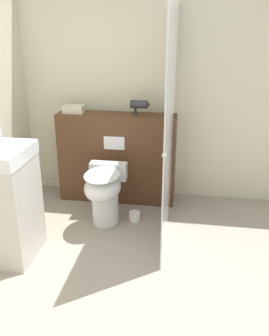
{
  "coord_description": "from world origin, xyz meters",
  "views": [
    {
      "loc": [
        0.54,
        -1.88,
        1.9
      ],
      "look_at": [
        0.05,
        1.27,
        0.64
      ],
      "focal_mm": 40.0,
      "sensor_mm": 36.0,
      "label": 1
    }
  ],
  "objects": [
    {
      "name": "hair_drier",
      "position": [
        0.01,
        1.91,
        1.09
      ],
      "size": [
        0.21,
        0.08,
        0.15
      ],
      "color": "#2D2D33",
      "rests_on": "partition_panel"
    },
    {
      "name": "toilet",
      "position": [
        -0.26,
        1.33,
        0.35
      ],
      "size": [
        0.37,
        0.56,
        0.57
      ],
      "color": "white",
      "rests_on": "ground_plane"
    },
    {
      "name": "spare_toilet_roll",
      "position": [
        0.03,
        1.43,
        0.05
      ],
      "size": [
        0.11,
        0.11,
        0.09
      ],
      "color": "white",
      "rests_on": "ground_plane"
    },
    {
      "name": "partition_panel",
      "position": [
        -0.24,
        1.9,
        0.49
      ],
      "size": [
        1.27,
        0.29,
        0.98
      ],
      "color": "#51331E",
      "rests_on": "ground_plane"
    },
    {
      "name": "folded_towel",
      "position": [
        -0.7,
        1.89,
        1.02
      ],
      "size": [
        0.22,
        0.14,
        0.08
      ],
      "color": "beige",
      "rests_on": "partition_panel"
    },
    {
      "name": "wall_back",
      "position": [
        0.0,
        2.14,
        1.25
      ],
      "size": [
        8.0,
        0.06,
        2.5
      ],
      "color": "beige",
      "rests_on": "ground_plane"
    },
    {
      "name": "shower_glass",
      "position": [
        0.36,
        1.38,
        1.02
      ],
      "size": [
        0.04,
        1.46,
        2.05
      ],
      "color": "silver",
      "rests_on": "ground_plane"
    },
    {
      "name": "sink_vanity",
      "position": [
        -0.97,
        0.69,
        0.49
      ],
      "size": [
        0.53,
        0.52,
        1.12
      ],
      "color": "beige",
      "rests_on": "ground_plane"
    },
    {
      "name": "ground_plane",
      "position": [
        0.0,
        0.0,
        0.0
      ],
      "size": [
        12.0,
        12.0,
        0.0
      ],
      "primitive_type": "plane",
      "color": "#9E9384"
    }
  ]
}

